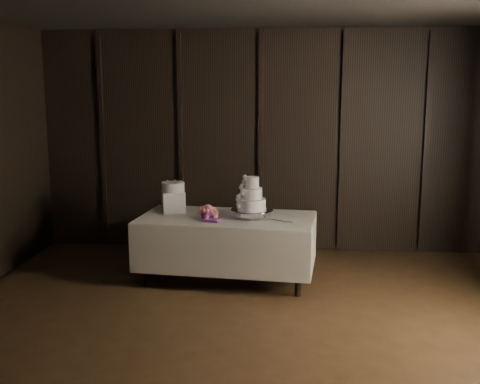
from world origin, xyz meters
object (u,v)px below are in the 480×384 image
cake_stand (252,213)px  display_table (227,246)px  bouquet (208,214)px  box_pedestal (173,202)px  wedding_cake (250,197)px  small_cake (173,187)px

cake_stand → display_table: bearing=179.7°
bouquet → display_table: bearing=36.2°
cake_stand → box_pedestal: size_ratio=1.86×
display_table → wedding_cake: (0.26, -0.02, 0.58)m
display_table → box_pedestal: 0.83m
display_table → small_cake: 0.95m
display_table → cake_stand: (0.29, -0.00, 0.39)m
wedding_cake → cake_stand: bearing=11.7°
small_cake → bouquet: bearing=-36.5°
wedding_cake → bouquet: 0.51m
display_table → small_cake: bearing=169.2°
display_table → small_cake: small_cake is taller
display_table → wedding_cake: 0.64m
wedding_cake → small_cake: 0.95m
display_table → box_pedestal: box_pedestal is taller
box_pedestal → cake_stand: bearing=-11.8°
bouquet → box_pedestal: (-0.46, 0.34, 0.06)m
display_table → wedding_cake: size_ratio=5.54×
wedding_cake → box_pedestal: 0.95m
wedding_cake → box_pedestal: wedding_cake is taller
cake_stand → bouquet: size_ratio=1.22×
cake_stand → box_pedestal: 0.97m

